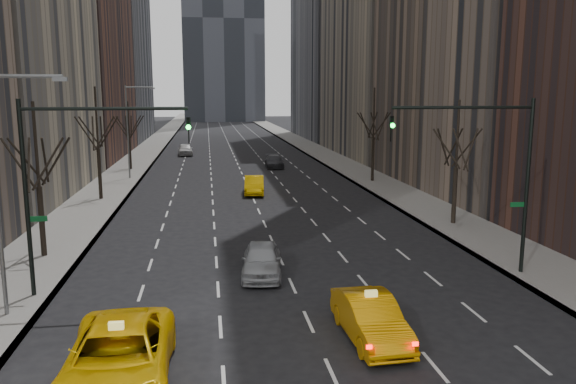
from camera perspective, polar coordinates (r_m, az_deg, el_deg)
name	(u,v)px	position (r m, az deg, el deg)	size (l,w,h in m)	color
sidewalk_left	(146,153)	(82.23, -14.26, 3.88)	(4.50, 320.00, 0.15)	slate
sidewalk_right	(315,150)	(83.28, 2.79, 4.25)	(4.50, 320.00, 0.15)	slate
tree_lw_b	(39,187)	(30.88, -23.96, 0.49)	(3.36, 3.50, 7.82)	black
tree_lw_c	(98,150)	(46.33, -18.72, 4.10)	(3.36, 3.50, 8.74)	black
tree_lw_d	(129,138)	(64.09, -15.82, 5.31)	(3.36, 3.50, 7.36)	black
tree_rw_b	(456,168)	(37.09, 16.69, 2.38)	(3.36, 3.50, 7.82)	black
tree_rw_c	(373,140)	(53.82, 8.66, 5.26)	(3.36, 3.50, 8.74)	black
traffic_mast_left	(68,166)	(24.16, -21.44, 2.49)	(6.69, 0.39, 8.00)	black
traffic_mast_right	(494,158)	(26.71, 20.19, 3.22)	(6.69, 0.39, 8.00)	black
streetlight_near	(5,170)	(22.72, -26.85, 2.01)	(2.83, 0.22, 9.00)	slate
streetlight_far	(131,122)	(56.88, -15.66, 6.85)	(2.83, 0.22, 9.00)	slate
taxi_suv	(118,359)	(17.34, -16.87, -15.92)	(2.97, 6.44, 1.79)	#F0B905
taxi_sedan	(370,318)	(19.86, 8.38, -12.56)	(1.63, 4.67, 1.54)	orange
silver_sedan_ahead	(262,260)	(26.18, -2.69, -6.89)	(1.79, 4.45, 1.51)	#999BA0
far_taxi	(254,185)	(47.27, -3.46, 0.70)	(1.59, 4.56, 1.50)	#FFBD05
far_suv_grey	(274,162)	(64.18, -1.40, 3.12)	(1.95, 4.80, 1.39)	#333338
far_car_white	(185,149)	(78.32, -10.39, 4.27)	(1.89, 4.69, 1.60)	beige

